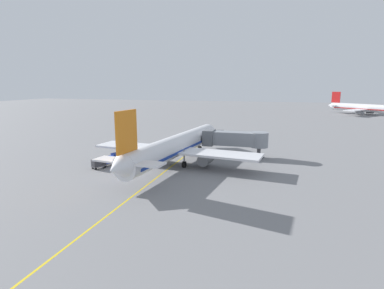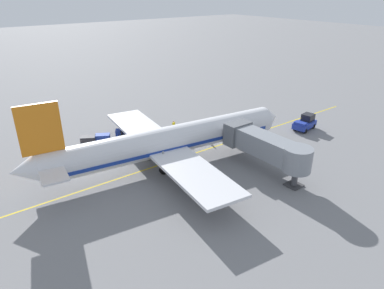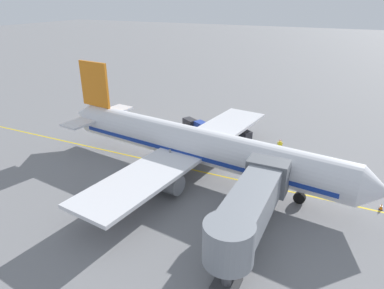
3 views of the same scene
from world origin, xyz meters
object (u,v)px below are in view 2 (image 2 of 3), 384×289
object	(u,v)px
baggage_tug_lead	(127,137)
ground_crew_loader	(206,134)
safety_cone_nose_right	(200,133)
safety_cone_nose_left	(237,122)
safety_cone_wing_tip	(259,129)
jet_bridge	(266,146)
baggage_cart_second_in_train	(123,133)
ground_crew_marshaller	(185,136)
baggage_cart_front	(142,130)
parked_airliner	(167,142)
baggage_tug_trailing	(150,141)
baggage_cart_third_in_train	(103,138)
baggage_cart_tail_end	(88,140)
pushback_tractor	(305,123)
ground_crew_wing_walker	(174,125)

from	to	relation	value
baggage_tug_lead	ground_crew_loader	distance (m)	12.04
baggage_tug_lead	safety_cone_nose_right	distance (m)	11.40
safety_cone_nose_left	baggage_tug_lead	bearing A→B (deg)	-103.86
safety_cone_nose_right	safety_cone_wing_tip	distance (m)	9.88
jet_bridge	ground_crew_loader	bearing A→B (deg)	179.17
baggage_cart_second_in_train	ground_crew_marshaller	size ratio (longest dim) A/B	1.69
baggage_cart_front	safety_cone_nose_left	xyz separation A→B (m)	(5.39, 15.49, -0.66)
jet_bridge	ground_crew_marshaller	world-z (taller)	jet_bridge
parked_airliner	baggage_cart_front	size ratio (longest dim) A/B	13.04
parked_airliner	baggage_tug_trailing	xyz separation A→B (m)	(-6.32, 0.94, -2.47)
parked_airliner	safety_cone_wing_tip	world-z (taller)	parked_airliner
baggage_cart_third_in_train	safety_cone_nose_right	size ratio (longest dim) A/B	4.85
parked_airliner	baggage_cart_tail_end	world-z (taller)	parked_airliner
pushback_tractor	ground_crew_loader	xyz separation A→B (m)	(-6.19, -15.90, -0.15)
baggage_tug_trailing	safety_cone_nose_left	distance (m)	16.67
baggage_cart_third_in_train	safety_cone_wing_tip	world-z (taller)	baggage_cart_third_in_train
ground_crew_marshaller	baggage_cart_second_in_train	bearing A→B (deg)	-132.18
baggage_tug_trailing	ground_crew_wing_walker	size ratio (longest dim) A/B	1.58
ground_crew_loader	baggage_tug_lead	bearing A→B (deg)	-124.50
jet_bridge	safety_cone_nose_right	size ratio (longest dim) A/B	21.15
ground_crew_loader	baggage_cart_second_in_train	bearing A→B (deg)	-128.83
baggage_cart_front	safety_cone_nose_right	bearing A→B (deg)	53.38
baggage_cart_second_in_train	pushback_tractor	bearing A→B (deg)	61.19
parked_airliner	safety_cone_nose_left	distance (m)	18.52
safety_cone_nose_right	baggage_tug_trailing	bearing A→B (deg)	-98.65
baggage_cart_front	baggage_tug_lead	bearing A→B (deg)	-75.17
baggage_cart_second_in_train	baggage_cart_third_in_train	xyz separation A→B (m)	(-0.10, -3.21, 0.00)
pushback_tractor	safety_cone_nose_right	xyz separation A→B (m)	(-8.37, -15.41, -0.81)
ground_crew_wing_walker	ground_crew_marshaller	distance (m)	4.84
pushback_tractor	ground_crew_loader	world-z (taller)	pushback_tractor
ground_crew_marshaller	safety_cone_nose_left	xyz separation A→B (m)	(-0.68, 11.48, -0.66)
jet_bridge	safety_cone_wing_tip	distance (m)	14.04
baggage_cart_tail_end	ground_crew_loader	xyz separation A→B (m)	(8.70, 15.26, 0.00)
baggage_cart_front	ground_crew_marshaller	bearing A→B (deg)	33.43
safety_cone_nose_left	baggage_cart_tail_end	bearing A→B (deg)	-105.12
baggage_cart_tail_end	safety_cone_nose_left	size ratio (longest dim) A/B	4.85
baggage_tug_lead	baggage_cart_front	bearing A→B (deg)	104.83
jet_bridge	baggage_cart_second_in_train	xyz separation A→B (m)	(-20.01, -9.84, -2.50)
parked_airliner	safety_cone_nose_left	bearing A→B (deg)	106.18
baggage_cart_third_in_train	ground_crew_loader	world-z (taller)	ground_crew_loader
baggage_tug_trailing	baggage_cart_second_in_train	bearing A→B (deg)	-156.12
ground_crew_marshaller	safety_cone_nose_left	distance (m)	11.52
baggage_tug_trailing	jet_bridge	bearing A→B (deg)	26.87
jet_bridge	baggage_cart_second_in_train	distance (m)	22.44
ground_crew_wing_walker	safety_cone_wing_tip	distance (m)	13.97
baggage_cart_third_in_train	safety_cone_wing_tip	size ratio (longest dim) A/B	4.85
baggage_tug_trailing	baggage_cart_front	distance (m)	4.32
pushback_tractor	baggage_cart_tail_end	world-z (taller)	pushback_tractor
baggage_cart_front	baggage_cart_second_in_train	size ratio (longest dim) A/B	1.00
baggage_tug_trailing	safety_cone_wing_tip	bearing A→B (deg)	72.06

